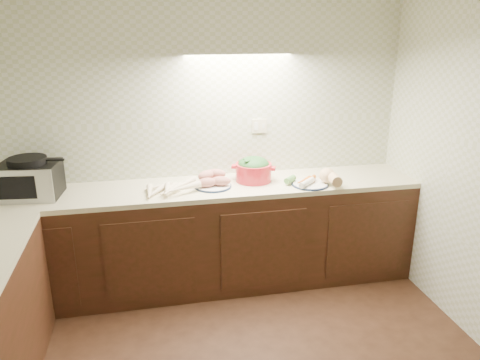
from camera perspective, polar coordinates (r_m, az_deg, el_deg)
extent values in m
cube|color=#ABB28D|center=(3.99, -5.30, 5.93)|extent=(3.60, 0.05, 2.60)
cube|color=beige|center=(4.10, 2.37, 6.60)|extent=(0.13, 0.01, 0.12)
cube|color=black|center=(4.02, -4.48, -7.11)|extent=(3.60, 0.60, 0.86)
cube|color=beige|center=(3.85, -4.65, -1.07)|extent=(3.60, 0.60, 0.04)
cube|color=black|center=(3.92, -24.23, -0.02)|extent=(0.47, 0.37, 0.26)
cube|color=#99999D|center=(3.77, -25.01, -0.84)|extent=(0.44, 0.06, 0.26)
cube|color=black|center=(3.77, -25.01, -0.84)|extent=(0.28, 0.04, 0.18)
cylinder|color=black|center=(3.87, -24.54, 2.17)|extent=(0.31, 0.31, 0.05)
cone|color=#F1E7C0|center=(3.85, -6.47, -0.36)|extent=(0.14, 0.25, 0.05)
cone|color=#F1E7C0|center=(3.73, -10.25, -1.18)|extent=(0.12, 0.27, 0.06)
cone|color=#F1E7C0|center=(3.76, -9.90, -0.96)|extent=(0.09, 0.27, 0.06)
cone|color=#F1E7C0|center=(3.86, -10.29, -0.47)|extent=(0.14, 0.28, 0.06)
cone|color=#F1E7C0|center=(3.71, -6.60, -1.08)|extent=(0.18, 0.27, 0.06)
cone|color=#F1E7C0|center=(3.80, -7.77, -0.39)|extent=(0.07, 0.27, 0.05)
cone|color=#F1E7C0|center=(3.69, -7.44, -0.90)|extent=(0.27, 0.17, 0.05)
cone|color=#F1E7C0|center=(3.74, -7.36, -0.67)|extent=(0.17, 0.21, 0.05)
cylinder|color=#101D3B|center=(3.82, -3.30, -0.77)|extent=(0.30, 0.30, 0.01)
cylinder|color=silver|center=(3.82, -3.31, -0.75)|extent=(0.28, 0.28, 0.02)
ellipsoid|color=#BA7562|center=(3.77, -4.13, -0.30)|extent=(0.18, 0.12, 0.08)
ellipsoid|color=#BA7562|center=(3.79, -2.39, -0.12)|extent=(0.18, 0.12, 0.08)
ellipsoid|color=#BA7562|center=(3.85, -3.59, 0.16)|extent=(0.18, 0.12, 0.08)
ellipsoid|color=#BA7562|center=(3.81, -4.11, 0.60)|extent=(0.18, 0.12, 0.08)
ellipsoid|color=#BA7562|center=(3.84, -2.94, 0.80)|extent=(0.18, 0.12, 0.08)
cylinder|color=black|center=(3.96, -3.18, 0.22)|extent=(0.13, 0.13, 0.05)
sphere|color=maroon|center=(3.95, -3.38, 0.74)|extent=(0.07, 0.07, 0.07)
sphere|color=beige|center=(3.96, -2.83, 0.69)|extent=(0.04, 0.04, 0.04)
cylinder|color=red|center=(3.95, 1.66, 0.96)|extent=(0.39, 0.39, 0.15)
cube|color=red|center=(3.96, -0.72, 1.67)|extent=(0.06, 0.07, 0.02)
cube|color=red|center=(3.91, 4.08, 1.42)|extent=(0.06, 0.07, 0.02)
ellipsoid|color=#255E27|center=(3.93, 1.67, 1.80)|extent=(0.27, 0.27, 0.15)
cylinder|color=#101D3B|center=(3.90, 8.52, -0.53)|extent=(0.30, 0.30, 0.01)
cylinder|color=silver|center=(3.90, 8.52, -0.50)|extent=(0.29, 0.29, 0.02)
cone|color=#BF6016|center=(3.91, 8.47, -0.08)|extent=(0.17, 0.11, 0.03)
cone|color=#BF6016|center=(3.91, 8.56, -0.05)|extent=(0.16, 0.12, 0.03)
cone|color=#BF6016|center=(3.92, 8.59, -0.01)|extent=(0.15, 0.15, 0.03)
cone|color=#BF6016|center=(3.90, 8.69, 0.16)|extent=(0.17, 0.10, 0.03)
cylinder|color=white|center=(3.84, 8.15, -0.31)|extent=(0.17, 0.17, 0.05)
cylinder|color=#377731|center=(3.90, 6.12, 0.07)|extent=(0.12, 0.12, 0.05)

